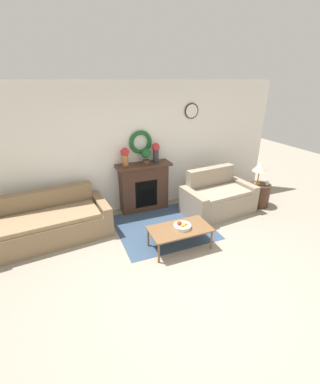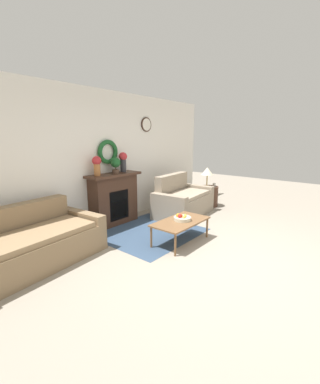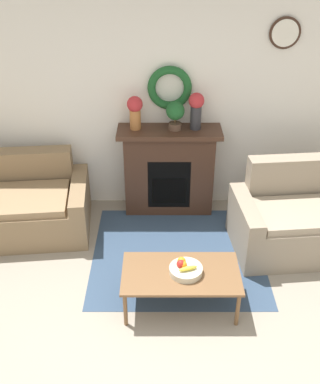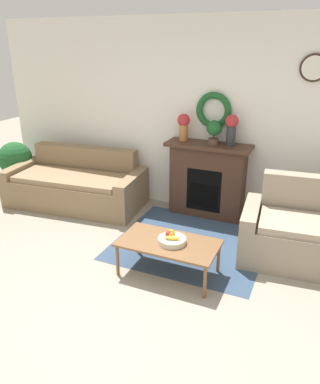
{
  "view_description": "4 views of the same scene",
  "coord_description": "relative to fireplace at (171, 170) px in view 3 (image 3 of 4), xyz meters",
  "views": [
    {
      "loc": [
        -1.53,
        -2.37,
        2.71
      ],
      "look_at": [
        0.11,
        1.62,
        0.79
      ],
      "focal_mm": 24.0,
      "sensor_mm": 36.0,
      "label": 1
    },
    {
      "loc": [
        -3.25,
        -1.44,
        1.81
      ],
      "look_at": [
        0.23,
        1.43,
        0.82
      ],
      "focal_mm": 24.0,
      "sensor_mm": 36.0,
      "label": 2
    },
    {
      "loc": [
        0.01,
        -2.09,
        3.08
      ],
      "look_at": [
        -0.01,
        1.6,
        0.83
      ],
      "focal_mm": 42.0,
      "sensor_mm": 36.0,
      "label": 3
    },
    {
      "loc": [
        1.52,
        -2.27,
        2.35
      ],
      "look_at": [
        -0.21,
        1.65,
        0.63
      ],
      "focal_mm": 35.0,
      "sensor_mm": 36.0,
      "label": 4
    }
  ],
  "objects": [
    {
      "name": "floor_rug",
      "position": [
        0.08,
        -0.9,
        -0.54
      ],
      "size": [
        1.8,
        1.67,
        0.01
      ],
      "color": "#334760",
      "rests_on": "ground_plane"
    },
    {
      "name": "fireplace",
      "position": [
        0.0,
        0.0,
        0.0
      ],
      "size": [
        1.17,
        0.41,
        1.06
      ],
      "color": "#42281C",
      "rests_on": "ground_plane"
    },
    {
      "name": "potted_plant_on_mantel",
      "position": [
        0.06,
        -0.01,
        0.72
      ],
      "size": [
        0.21,
        0.21,
        0.32
      ],
      "color": "brown",
      "rests_on": "fireplace"
    },
    {
      "name": "fruit_bowl",
      "position": [
        0.12,
        -1.63,
        -0.11
      ],
      "size": [
        0.3,
        0.3,
        0.12
      ],
      "color": "beige",
      "rests_on": "coffee_table"
    },
    {
      "name": "vase_on_mantel_left",
      "position": [
        -0.38,
        0.01,
        0.74
      ],
      "size": [
        0.17,
        0.17,
        0.37
      ],
      "color": "#AD6B38",
      "rests_on": "fireplace"
    },
    {
      "name": "vase_on_mantel_right",
      "position": [
        0.29,
        0.01,
        0.77
      ],
      "size": [
        0.17,
        0.17,
        0.41
      ],
      "color": "#2D2D33",
      "rests_on": "fireplace"
    },
    {
      "name": "coffee_table",
      "position": [
        0.08,
        -1.63,
        -0.18
      ],
      "size": [
        1.06,
        0.57,
        0.39
      ],
      "color": "brown",
      "rests_on": "ground_plane"
    },
    {
      "name": "wall_back",
      "position": [
        -0.11,
        0.21,
        0.82
      ],
      "size": [
        6.8,
        0.15,
        2.7
      ],
      "color": "white",
      "rests_on": "ground_plane"
    },
    {
      "name": "loveseat_right",
      "position": [
        1.44,
        -0.73,
        -0.21
      ],
      "size": [
        1.58,
        0.99,
        0.93
      ],
      "rotation": [
        0.0,
        0.0,
        0.09
      ],
      "color": "gray",
      "rests_on": "ground_plane"
    }
  ]
}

